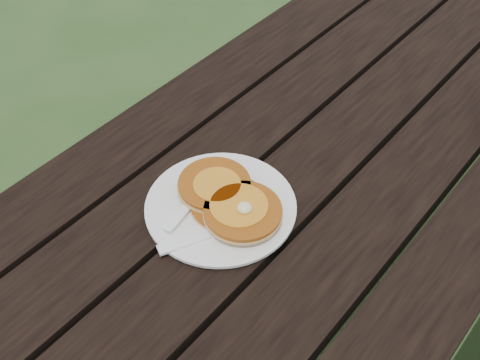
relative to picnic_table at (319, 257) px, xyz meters
The scene contains 6 objects.
ground 0.37m from the picnic_table, ahead, with size 60.00×60.00×0.00m, color #27431C.
picnic_table is the anchor object (origin of this frame).
plate 0.48m from the picnic_table, 100.69° to the right, with size 0.25×0.25×0.01m, color white.
pancake_stack 0.49m from the picnic_table, 98.61° to the right, with size 0.20×0.14×0.04m.
knife 0.52m from the picnic_table, 94.10° to the right, with size 0.02×0.18×0.01m, color white.
fork 0.53m from the picnic_table, 105.00° to the right, with size 0.03×0.16×0.01m, color white, non-canonical shape.
Camera 1 is at (0.41, -0.79, 1.52)m, focal length 45.00 mm.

